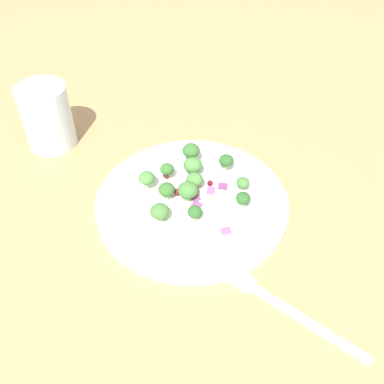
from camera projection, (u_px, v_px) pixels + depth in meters
ground_plane at (194, 197)px, 65.65cm from camera, size 180.00×180.00×2.00cm
plate at (192, 201)px, 62.43cm from camera, size 27.52×27.52×1.70cm
dressing_pool at (192, 199)px, 62.13cm from camera, size 15.96×15.96×0.20cm
broccoli_floret_0 at (167, 190)px, 60.88cm from camera, size 2.32×2.32×2.35cm
broccoli_floret_1 at (188, 151)px, 66.30cm from camera, size 2.71×2.71×2.74cm
broccoli_floret_2 at (243, 198)px, 59.87cm from camera, size 2.03×2.03×2.06cm
broccoli_floret_3 at (188, 190)px, 60.70cm from camera, size 2.83×2.83×2.87cm
broccoli_floret_4 at (160, 212)px, 57.99cm from camera, size 2.56×2.56×2.59cm
broccoli_floret_5 at (195, 212)px, 58.14cm from camera, size 1.97×1.97×2.00cm
broccoli_floret_6 at (243, 183)px, 62.66cm from camera, size 1.92×1.92×1.95cm
broccoli_floret_7 at (196, 165)px, 64.48cm from camera, size 2.79×2.79×2.83cm
broccoli_floret_8 at (193, 180)px, 62.19cm from camera, size 2.42×2.42×2.45cm
broccoli_floret_9 at (167, 169)px, 63.92cm from camera, size 2.07×2.07×2.10cm
broccoli_floret_10 at (147, 179)px, 62.08cm from camera, size 2.37×2.37×2.40cm
broccoli_floret_11 at (226, 161)px, 65.24cm from camera, size 2.23×2.23×2.25cm
cranberry_0 at (198, 183)px, 63.28cm from camera, size 0.81×0.81×0.81cm
cranberry_1 at (177, 192)px, 61.96cm from camera, size 0.97×0.97×0.97cm
cranberry_2 at (166, 175)px, 64.28cm from camera, size 0.96×0.96×0.96cm
cranberry_3 at (210, 182)px, 64.10cm from camera, size 0.85×0.85×0.85cm
onion_bit_0 at (223, 186)px, 63.29cm from camera, size 1.22×1.51×0.34cm
onion_bit_1 at (226, 231)px, 57.38cm from camera, size 1.01×1.39×0.57cm
onion_bit_2 at (197, 198)px, 61.97cm from camera, size 1.33×1.47×0.42cm
onion_bit_3 at (195, 205)px, 60.88cm from camera, size 1.70×1.71×0.35cm
onion_bit_4 at (185, 185)px, 63.70cm from camera, size 1.30×1.32×0.49cm
onion_bit_5 at (211, 190)px, 62.71cm from camera, size 1.44×1.29×0.38cm
fork at (285, 307)px, 50.89cm from camera, size 14.02×14.82×0.50cm
water_glass at (47, 117)px, 69.87cm from camera, size 7.95×7.95×10.46cm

